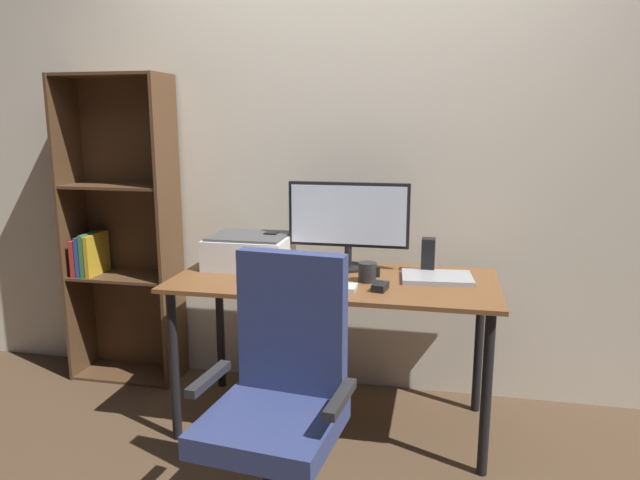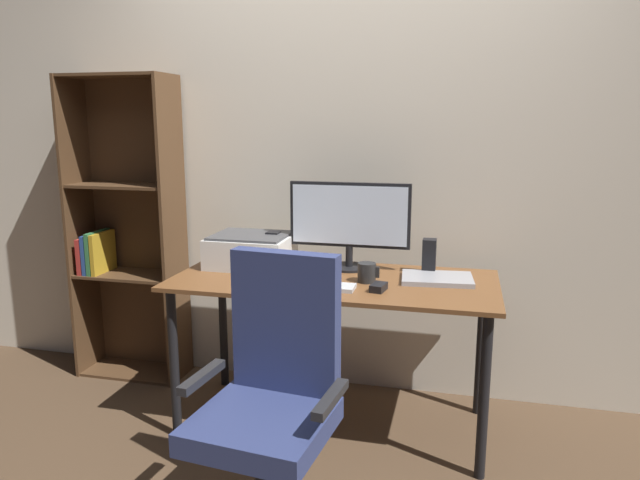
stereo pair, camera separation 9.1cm
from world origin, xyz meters
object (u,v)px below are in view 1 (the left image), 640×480
Objects in this scene: office_chair at (279,414)px; desk at (334,296)px; printer at (250,251)px; mouse at (380,287)px; bookshelf at (121,233)px; coffee_mug at (368,272)px; laptop at (437,278)px; speaker_right at (428,256)px; speaker_left at (272,248)px; keyboard at (324,286)px; monitor at (348,219)px.

desk is at bearing 93.04° from office_chair.
printer reaches higher than desk.
mouse is 1.60m from bookshelf.
coffee_mug is 0.86m from office_chair.
laptop is 0.32× the size of office_chair.
mouse is at bearing -33.28° from desk.
coffee_mug is 0.35m from speaker_right.
office_chair reaches higher than desk.
laptop is at bearing -8.44° from speaker_left.
keyboard is 0.25m from mouse.
speaker_left is at bearing 151.52° from desk.
speaker_right is (-0.05, 0.12, 0.07)m from laptop.
monitor is at bearing 119.25° from coffee_mug.
bookshelf is (-1.28, 0.51, 0.09)m from keyboard.
keyboard is 0.91× the size of laptop.
speaker_right is 0.10× the size of bookshelf.
laptop is (0.44, -0.13, -0.24)m from monitor.
coffee_mug is (0.18, 0.15, 0.04)m from keyboard.
printer is at bearing 120.34° from office_chair.
speaker_right is (0.19, 0.35, 0.07)m from mouse.
speaker_right is (0.26, 0.22, 0.04)m from coffee_mug.
mouse is 0.15m from coffee_mug.
speaker_left is at bearing 159.71° from mouse.
mouse is 0.33m from laptop.
coffee_mug is 1.50m from bookshelf.
printer is at bearing -153.94° from speaker_left.
speaker_right reaches higher than desk.
desk is at bearing 171.16° from coffee_mug.
office_chair is at bearing -93.03° from keyboard.
bookshelf is (-1.72, 0.15, 0.01)m from speaker_right.
printer is (-0.45, 0.32, 0.07)m from keyboard.
monitor is 0.35× the size of bookshelf.
speaker_right is at bearing 39.76° from keyboard.
printer is (-0.49, -0.06, -0.17)m from monitor.
speaker_right reaches higher than laptop.
keyboard is at bearing -140.11° from coffee_mug.
coffee_mug is at bearing -140.24° from speaker_right.
monitor is 0.43m from speaker_left.
desk is 8.84× the size of speaker_left.
keyboard is 2.91× the size of coffee_mug.
coffee_mug is 0.25× the size of printer.
keyboard is 1.38m from bookshelf.
coffee_mug is at bearing 81.31° from office_chair.
printer is 0.85m from bookshelf.
printer is at bearing -13.37° from bookshelf.
keyboard is at bearing 93.48° from office_chair.
speaker_left is 1.00× the size of speaker_right.
coffee_mug reaches higher than keyboard.
laptop is 1.88× the size of speaker_left.
monitor is 1.87× the size of laptop.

